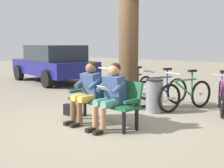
{
  "coord_description": "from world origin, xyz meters",
  "views": [
    {
      "loc": [
        -3.59,
        4.22,
        1.55
      ],
      "look_at": [
        0.05,
        -0.29,
        0.75
      ],
      "focal_mm": 47.57,
      "sensor_mm": 36.0,
      "label": 1
    }
  ],
  "objects_px": {
    "bicycle_black": "(133,89)",
    "parked_car": "(54,63)",
    "tree_trunk": "(129,23)",
    "handbag": "(71,110)",
    "bench": "(105,98)",
    "bicycle_green": "(186,95)",
    "person_reading": "(111,93)",
    "bicycle_blue": "(114,86)",
    "litter_bin": "(154,96)",
    "bicycle_red": "(221,97)",
    "bicycle_purple": "(161,91)",
    "person_companion": "(88,89)"
  },
  "relations": [
    {
      "from": "bicycle_green",
      "to": "parked_car",
      "type": "xyz_separation_m",
      "value": [
        6.32,
        -1.37,
        0.41
      ]
    },
    {
      "from": "person_reading",
      "to": "parked_car",
      "type": "relative_size",
      "value": 0.27
    },
    {
      "from": "bicycle_purple",
      "to": "bicycle_blue",
      "type": "xyz_separation_m",
      "value": [
        1.52,
        -0.03,
        0.0
      ]
    },
    {
      "from": "tree_trunk",
      "to": "parked_car",
      "type": "height_order",
      "value": "tree_trunk"
    },
    {
      "from": "person_reading",
      "to": "bicycle_red",
      "type": "xyz_separation_m",
      "value": [
        -1.13,
        -2.53,
        -0.31
      ]
    },
    {
      "from": "handbag",
      "to": "bicycle_blue",
      "type": "bearing_deg",
      "value": -76.82
    },
    {
      "from": "bicycle_red",
      "to": "bicycle_green",
      "type": "xyz_separation_m",
      "value": [
        0.73,
        0.27,
        0.0
      ]
    },
    {
      "from": "litter_bin",
      "to": "bicycle_blue",
      "type": "distance_m",
      "value": 1.92
    },
    {
      "from": "bench",
      "to": "bicycle_blue",
      "type": "height_order",
      "value": "bicycle_blue"
    },
    {
      "from": "handbag",
      "to": "bicycle_blue",
      "type": "xyz_separation_m",
      "value": [
        0.5,
        -2.15,
        0.24
      ]
    },
    {
      "from": "parked_car",
      "to": "litter_bin",
      "type": "bearing_deg",
      "value": 174.38
    },
    {
      "from": "person_companion",
      "to": "parked_car",
      "type": "xyz_separation_m",
      "value": [
        5.28,
        -3.57,
        0.11
      ]
    },
    {
      "from": "bench",
      "to": "bicycle_purple",
      "type": "xyz_separation_m",
      "value": [
        -0.01,
        -2.14,
        -0.15
      ]
    },
    {
      "from": "bicycle_purple",
      "to": "tree_trunk",
      "type": "bearing_deg",
      "value": -7.51
    },
    {
      "from": "litter_bin",
      "to": "bicycle_purple",
      "type": "height_order",
      "value": "bicycle_purple"
    },
    {
      "from": "bicycle_red",
      "to": "bicycle_black",
      "type": "height_order",
      "value": "same"
    },
    {
      "from": "handbag",
      "to": "bicycle_blue",
      "type": "height_order",
      "value": "bicycle_blue"
    },
    {
      "from": "bicycle_green",
      "to": "bicycle_black",
      "type": "height_order",
      "value": "same"
    },
    {
      "from": "parked_car",
      "to": "tree_trunk",
      "type": "bearing_deg",
      "value": 171.59
    },
    {
      "from": "person_reading",
      "to": "bicycle_green",
      "type": "distance_m",
      "value": 2.32
    },
    {
      "from": "tree_trunk",
      "to": "handbag",
      "type": "bearing_deg",
      "value": 67.0
    },
    {
      "from": "bicycle_blue",
      "to": "litter_bin",
      "type": "bearing_deg",
      "value": 62.11
    },
    {
      "from": "parked_car",
      "to": "handbag",
      "type": "bearing_deg",
      "value": 156.94
    },
    {
      "from": "bench",
      "to": "bicycle_green",
      "type": "distance_m",
      "value": 2.19
    },
    {
      "from": "bench",
      "to": "person_companion",
      "type": "distance_m",
      "value": 0.39
    },
    {
      "from": "tree_trunk",
      "to": "bicycle_purple",
      "type": "relative_size",
      "value": 2.55
    },
    {
      "from": "person_reading",
      "to": "bicycle_purple",
      "type": "relative_size",
      "value": 0.76
    },
    {
      "from": "tree_trunk",
      "to": "bicycle_blue",
      "type": "bearing_deg",
      "value": -37.31
    },
    {
      "from": "bicycle_black",
      "to": "litter_bin",
      "type": "bearing_deg",
      "value": 62.26
    },
    {
      "from": "bicycle_green",
      "to": "bicycle_purple",
      "type": "distance_m",
      "value": 0.7
    },
    {
      "from": "bicycle_black",
      "to": "parked_car",
      "type": "height_order",
      "value": "parked_car"
    },
    {
      "from": "bench",
      "to": "bicycle_green",
      "type": "bearing_deg",
      "value": -103.0
    },
    {
      "from": "bicycle_black",
      "to": "handbag",
      "type": "bearing_deg",
      "value": -0.56
    },
    {
      "from": "bicycle_red",
      "to": "bicycle_green",
      "type": "relative_size",
      "value": 0.99
    },
    {
      "from": "bench",
      "to": "tree_trunk",
      "type": "height_order",
      "value": "tree_trunk"
    },
    {
      "from": "bicycle_red",
      "to": "bicycle_green",
      "type": "distance_m",
      "value": 0.78
    },
    {
      "from": "litter_bin",
      "to": "bicycle_purple",
      "type": "relative_size",
      "value": 0.48
    },
    {
      "from": "bicycle_purple",
      "to": "bicycle_red",
      "type": "bearing_deg",
      "value": 120.07
    },
    {
      "from": "person_companion",
      "to": "bicycle_purple",
      "type": "bearing_deg",
      "value": -92.77
    },
    {
      "from": "bicycle_black",
      "to": "parked_car",
      "type": "distance_m",
      "value": 5.03
    },
    {
      "from": "person_reading",
      "to": "bicycle_black",
      "type": "bearing_deg",
      "value": -58.59
    },
    {
      "from": "bicycle_green",
      "to": "bicycle_black",
      "type": "xyz_separation_m",
      "value": [
        1.5,
        -0.02,
        0.0
      ]
    },
    {
      "from": "bicycle_purple",
      "to": "bicycle_blue",
      "type": "bearing_deg",
      "value": -69.01
    },
    {
      "from": "bench",
      "to": "bicycle_blue",
      "type": "xyz_separation_m",
      "value": [
        1.51,
        -2.18,
        -0.15
      ]
    },
    {
      "from": "bicycle_blue",
      "to": "bicycle_black",
      "type": "bearing_deg",
      "value": 78.71
    },
    {
      "from": "person_reading",
      "to": "bicycle_green",
      "type": "relative_size",
      "value": 0.75
    },
    {
      "from": "bench",
      "to": "parked_car",
      "type": "bearing_deg",
      "value": -25.63
    },
    {
      "from": "bench",
      "to": "parked_car",
      "type": "xyz_separation_m",
      "value": [
        5.61,
        -3.44,
        0.27
      ]
    },
    {
      "from": "bench",
      "to": "bicycle_green",
      "type": "relative_size",
      "value": 1.02
    },
    {
      "from": "handbag",
      "to": "bicycle_blue",
      "type": "distance_m",
      "value": 2.22
    }
  ]
}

